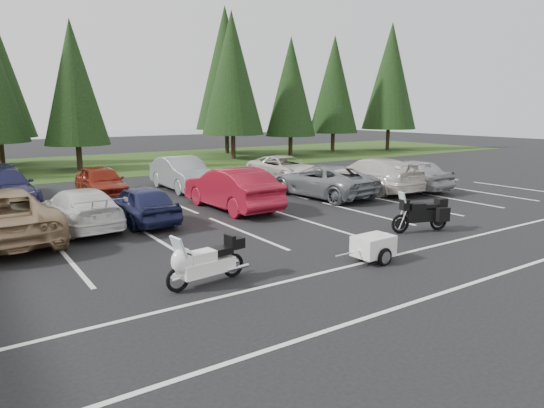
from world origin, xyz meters
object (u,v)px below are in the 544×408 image
at_px(car_near_6, 322,181).
at_px(car_far_3, 183,174).
at_px(car_near_3, 80,208).
at_px(car_near_4, 141,204).
at_px(touring_motorcycle, 206,258).
at_px(cargo_trailer, 373,248).
at_px(car_far_1, 1,188).
at_px(car_far_2, 101,182).
at_px(car_near_8, 409,174).
at_px(car_far_4, 284,168).
at_px(car_near_7, 372,175).
at_px(car_near_5, 232,188).
at_px(adventure_motorcycle, 420,211).

height_order(car_near_6, car_far_3, car_far_3).
relative_size(car_near_3, car_near_4, 1.17).
bearing_deg(touring_motorcycle, cargo_trailer, -18.38).
height_order(car_far_1, car_far_3, car_far_3).
xyz_separation_m(car_far_2, cargo_trailer, (3.43, -13.36, -0.38)).
distance_m(car_near_8, car_far_4, 6.89).
xyz_separation_m(car_near_3, car_far_4, (12.18, 5.29, 0.01)).
bearing_deg(car_near_7, car_near_5, 2.62).
relative_size(car_near_8, adventure_motorcycle, 2.01).
distance_m(car_near_5, car_far_1, 9.39).
height_order(car_far_2, touring_motorcycle, car_far_2).
xyz_separation_m(car_near_5, car_near_7, (7.86, 0.04, -0.03)).
bearing_deg(car_near_7, car_near_3, 2.27).
relative_size(car_near_7, touring_motorcycle, 2.44).
xyz_separation_m(car_near_5, car_near_6, (4.83, 0.16, -0.10)).
xyz_separation_m(car_near_6, car_far_2, (-8.53, 5.14, 0.00)).
height_order(car_near_3, touring_motorcycle, car_near_3).
bearing_deg(car_near_5, car_near_6, -179.81).
xyz_separation_m(car_near_3, car_near_5, (5.81, -0.06, 0.16)).
bearing_deg(car_far_3, car_near_8, -32.67).
height_order(car_far_4, cargo_trailer, car_far_4).
xyz_separation_m(car_far_1, car_far_3, (7.92, 0.03, 0.02)).
bearing_deg(cargo_trailer, car_near_3, 121.91).
bearing_deg(car_far_4, car_far_3, 176.27).
relative_size(car_near_6, car_far_1, 0.96).
relative_size(car_near_3, car_near_5, 0.92).
height_order(car_near_7, car_far_3, car_far_3).
distance_m(car_near_5, car_near_7, 7.86).
distance_m(car_near_6, touring_motorcycle, 11.99).
xyz_separation_m(car_near_3, car_far_2, (2.11, 5.25, 0.06)).
bearing_deg(car_far_4, car_near_4, -153.11).
xyz_separation_m(touring_motorcycle, adventure_motorcycle, (7.96, 0.50, 0.06)).
distance_m(car_near_6, car_far_3, 7.01).
height_order(car_far_1, car_far_4, car_far_1).
bearing_deg(car_near_5, car_far_3, -94.81).
bearing_deg(touring_motorcycle, car_near_8, 17.44).
bearing_deg(car_far_1, car_far_4, -3.75).
xyz_separation_m(car_far_1, car_far_2, (3.93, -0.18, -0.06)).
relative_size(car_near_5, adventure_motorcycle, 2.24).
xyz_separation_m(car_near_5, car_far_2, (-3.70, 5.31, -0.10)).
xyz_separation_m(car_near_4, car_far_2, (0.13, 5.63, 0.05)).
height_order(car_near_8, adventure_motorcycle, car_near_8).
height_order(car_near_4, car_far_4, car_far_4).
relative_size(car_near_4, car_near_6, 0.76).
height_order(car_far_4, adventure_motorcycle, adventure_motorcycle).
bearing_deg(car_near_4, car_near_7, -179.99).
distance_m(car_far_3, adventure_motorcycle, 12.53).
bearing_deg(car_near_8, adventure_motorcycle, 44.98).
height_order(car_near_8, touring_motorcycle, car_near_8).
bearing_deg(car_near_4, car_near_6, -178.54).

